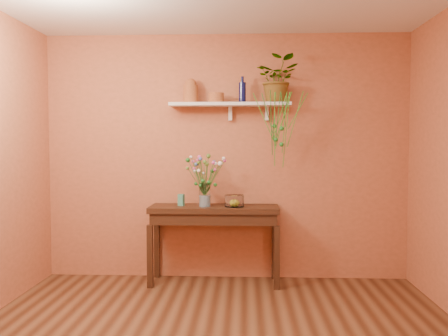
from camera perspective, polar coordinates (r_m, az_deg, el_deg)
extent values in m
cube|color=#C46B46|center=(5.18, 0.22, 1.37)|extent=(4.00, 0.04, 2.70)
cube|color=#C46B46|center=(1.20, -7.70, -4.10)|extent=(4.00, 0.04, 2.70)
cube|color=#352011|center=(4.99, -1.20, -5.00)|extent=(1.37, 0.44, 0.06)
cube|color=#352011|center=(5.00, -1.20, -6.00)|extent=(1.32, 0.41, 0.12)
cube|color=#352011|center=(4.98, -9.03, -10.62)|extent=(0.06, 0.06, 0.66)
cube|color=#352011|center=(4.89, 6.48, -10.85)|extent=(0.06, 0.06, 0.66)
cube|color=#352011|center=(5.35, -8.19, -9.67)|extent=(0.06, 0.06, 0.66)
cube|color=#352011|center=(5.26, 6.20, -9.86)|extent=(0.06, 0.06, 0.66)
cube|color=white|center=(5.06, 0.74, 7.78)|extent=(1.30, 0.24, 0.04)
cube|color=white|center=(5.15, 0.77, 6.67)|extent=(0.04, 0.05, 0.15)
cube|color=white|center=(5.15, 5.25, 6.66)|extent=(0.04, 0.05, 0.15)
cylinder|color=#B56338|center=(5.12, -4.10, 8.99)|extent=(0.17, 0.17, 0.19)
sphere|color=#B56338|center=(5.13, -4.11, 10.18)|extent=(0.13, 0.13, 0.13)
cylinder|color=#B56338|center=(5.05, -0.96, 8.58)|extent=(0.17, 0.17, 0.10)
cylinder|color=#0C0F3D|center=(5.05, 2.26, 9.21)|extent=(0.08, 0.08, 0.21)
cylinder|color=#0C0F3D|center=(5.06, 2.27, 10.76)|extent=(0.03, 0.03, 0.06)
imported|color=#226F25|center=(5.07, 6.62, 10.72)|extent=(0.51, 0.46, 0.49)
cylinder|color=#226F25|center=(4.79, 5.82, 5.38)|extent=(0.05, 0.39, 0.64)
cylinder|color=green|center=(4.90, 9.04, 6.92)|extent=(0.20, 0.04, 0.37)
cylinder|color=green|center=(4.87, 7.63, 4.56)|extent=(0.06, 0.22, 0.77)
cylinder|color=#226F25|center=(4.88, 6.17, 6.40)|extent=(0.02, 0.23, 0.46)
cylinder|color=green|center=(4.84, 8.69, 5.85)|extent=(0.14, 0.27, 0.56)
cylinder|color=green|center=(4.88, 6.22, 4.63)|extent=(0.03, 0.23, 0.76)
cylinder|color=#226F25|center=(4.87, 5.39, 6.45)|extent=(0.14, 0.06, 0.45)
cylinder|color=green|center=(4.85, 7.24, 6.08)|extent=(0.16, 0.20, 0.52)
cylinder|color=green|center=(4.84, 6.88, 6.35)|extent=(0.13, 0.22, 0.48)
cylinder|color=#226F25|center=(4.86, 6.58, 5.90)|extent=(0.05, 0.12, 0.55)
cylinder|color=green|center=(4.85, 7.42, 5.49)|extent=(0.04, 0.15, 0.62)
cylinder|color=green|center=(4.90, 5.00, 5.88)|extent=(0.25, 0.11, 0.55)
cylinder|color=#226F25|center=(4.84, 7.27, 7.08)|extent=(0.07, 0.19, 0.35)
cylinder|color=green|center=(4.87, 7.16, 5.70)|extent=(0.15, 0.12, 0.58)
sphere|color=#226F25|center=(4.90, 6.36, 3.47)|extent=(0.05, 0.05, 0.05)
sphere|color=#226F25|center=(4.85, 7.05, 4.82)|extent=(0.05, 0.05, 0.05)
sphere|color=#226F25|center=(4.92, 6.18, 5.13)|extent=(0.05, 0.05, 0.05)
sphere|color=#226F25|center=(4.86, 7.04, 2.87)|extent=(0.05, 0.05, 0.05)
cylinder|color=white|center=(4.94, -2.37, -3.29)|extent=(0.12, 0.12, 0.25)
cylinder|color=silver|center=(4.94, -2.36, -4.04)|extent=(0.11, 0.11, 0.12)
cylinder|color=#386B28|center=(4.84, -2.63, -1.13)|extent=(0.03, 0.17, 0.39)
sphere|color=#4867B1|center=(4.74, -2.90, 1.12)|extent=(0.04, 0.04, 0.04)
cylinder|color=#386B28|center=(4.88, -2.24, -1.45)|extent=(0.03, 0.08, 0.33)
sphere|color=olive|center=(4.84, -2.11, 0.44)|extent=(0.04, 0.04, 0.04)
cylinder|color=#386B28|center=(4.87, -2.22, -1.44)|extent=(0.04, 0.10, 0.33)
sphere|color=olive|center=(4.81, -2.06, 0.46)|extent=(0.04, 0.04, 0.04)
cylinder|color=#386B28|center=(4.82, -1.45, -1.43)|extent=(0.17, 0.19, 0.35)
sphere|color=white|center=(4.72, -0.49, 0.54)|extent=(0.05, 0.05, 0.05)
cylinder|color=#386B28|center=(4.87, -1.84, -1.35)|extent=(0.10, 0.11, 0.35)
sphere|color=#E648A5|center=(4.80, -1.30, 0.65)|extent=(0.04, 0.04, 0.04)
cylinder|color=#386B28|center=(4.90, -1.75, -1.78)|extent=(0.11, 0.04, 0.27)
sphere|color=#E648A5|center=(4.88, -1.13, -0.23)|extent=(0.04, 0.04, 0.04)
cylinder|color=#386B28|center=(4.89, -1.22, -1.08)|extent=(0.21, 0.04, 0.39)
sphere|color=white|center=(4.86, -0.05, 1.18)|extent=(0.04, 0.04, 0.04)
cylinder|color=#386B28|center=(4.93, -1.16, -1.19)|extent=(0.21, 0.05, 0.37)
sphere|color=#E648A5|center=(4.93, 0.05, 0.93)|extent=(0.04, 0.04, 0.04)
cylinder|color=#386B28|center=(4.94, -1.90, -1.82)|extent=(0.08, 0.05, 0.25)
sphere|color=#226F25|center=(4.95, -1.44, -0.35)|extent=(0.05, 0.05, 0.05)
cylinder|color=#386B28|center=(4.97, -1.70, -1.36)|extent=(0.11, 0.12, 0.33)
sphere|color=white|center=(5.01, -1.04, 0.55)|extent=(0.04, 0.04, 0.04)
cylinder|color=#386B28|center=(5.02, -1.79, -1.23)|extent=(0.08, 0.22, 0.35)
sphere|color=#4867B1|center=(5.11, -1.23, 0.76)|extent=(0.04, 0.04, 0.04)
cylinder|color=#386B28|center=(4.96, -2.13, -0.89)|extent=(0.04, 0.09, 0.41)
sphere|color=olive|center=(4.99, -1.90, 1.49)|extent=(0.05, 0.05, 0.05)
cylinder|color=#386B28|center=(4.97, -2.37, -1.26)|extent=(0.01, 0.11, 0.35)
sphere|color=olive|center=(5.02, -2.36, 0.74)|extent=(0.04, 0.04, 0.04)
cylinder|color=#386B28|center=(4.99, -2.46, -1.97)|extent=(0.03, 0.14, 0.22)
sphere|color=white|center=(5.05, -2.55, -0.67)|extent=(0.03, 0.03, 0.03)
cylinder|color=#386B28|center=(5.04, -2.83, -1.14)|extent=(0.10, 0.24, 0.36)
sphere|color=#E648A5|center=(5.15, -3.28, 0.93)|extent=(0.03, 0.03, 0.03)
cylinder|color=#386B28|center=(5.03, -3.10, -1.22)|extent=(0.14, 0.21, 0.35)
sphere|color=#E648A5|center=(5.13, -3.81, 0.79)|extent=(0.04, 0.04, 0.04)
cylinder|color=#386B28|center=(4.96, -2.98, -1.83)|extent=(0.12, 0.06, 0.25)
sphere|color=white|center=(4.98, -3.58, -0.37)|extent=(0.03, 0.03, 0.03)
cylinder|color=#386B28|center=(4.97, -3.01, -1.69)|extent=(0.12, 0.09, 0.28)
sphere|color=#E648A5|center=(5.01, -3.64, -0.10)|extent=(0.04, 0.04, 0.04)
cylinder|color=#386B28|center=(4.96, -3.42, -1.15)|extent=(0.19, 0.06, 0.37)
sphere|color=#226F25|center=(4.98, -4.45, 0.98)|extent=(0.05, 0.05, 0.05)
cylinder|color=#386B28|center=(4.90, -3.21, -0.99)|extent=(0.15, 0.05, 0.40)
sphere|color=white|center=(4.88, -4.06, 1.35)|extent=(0.03, 0.03, 0.03)
cylinder|color=#386B28|center=(4.91, -2.89, -1.43)|extent=(0.09, 0.03, 0.33)
sphere|color=#4867B1|center=(4.89, -3.41, 0.46)|extent=(0.04, 0.04, 0.04)
cylinder|color=#386B28|center=(4.86, -3.42, -1.69)|extent=(0.16, 0.15, 0.30)
sphere|color=olive|center=(4.79, -4.50, -0.04)|extent=(0.03, 0.03, 0.03)
cylinder|color=#386B28|center=(4.89, -2.75, -1.33)|extent=(0.07, 0.06, 0.35)
sphere|color=olive|center=(4.86, -3.15, 0.67)|extent=(0.03, 0.03, 0.03)
cylinder|color=#386B28|center=(4.88, -2.74, -1.84)|extent=(0.06, 0.10, 0.26)
sphere|color=white|center=(4.83, -3.12, -0.34)|extent=(0.04, 0.04, 0.04)
cylinder|color=#386B28|center=(4.88, -2.69, -1.01)|extent=(0.05, 0.10, 0.40)
sphere|color=#E648A5|center=(4.82, -3.02, 1.34)|extent=(0.04, 0.04, 0.04)
sphere|color=#226F25|center=(5.02, -2.44, -1.90)|extent=(0.04, 0.04, 0.04)
sphere|color=#226F25|center=(4.87, -1.87, -1.77)|extent=(0.04, 0.04, 0.04)
sphere|color=#226F25|center=(4.91, -3.46, -1.93)|extent=(0.04, 0.04, 0.04)
sphere|color=#226F25|center=(4.90, -1.07, -2.07)|extent=(0.04, 0.04, 0.04)
sphere|color=#226F25|center=(4.82, -2.62, -1.60)|extent=(0.04, 0.04, 0.04)
sphere|color=#226F25|center=(4.89, -2.91, -2.15)|extent=(0.04, 0.04, 0.04)
cylinder|color=white|center=(4.93, 1.26, -4.03)|extent=(0.20, 0.20, 0.12)
cylinder|color=white|center=(4.94, 1.26, -4.67)|extent=(0.20, 0.20, 0.01)
sphere|color=yellow|center=(4.94, 1.28, -4.25)|extent=(0.08, 0.08, 0.08)
cube|color=teal|center=(5.02, -5.26, -3.92)|extent=(0.07, 0.07, 0.12)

